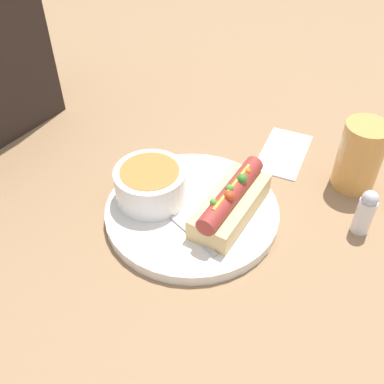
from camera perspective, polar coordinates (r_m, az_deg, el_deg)
ground_plane at (r=0.72m, az=0.00°, el=-2.97°), size 4.00×4.00×0.00m
dinner_plate at (r=0.71m, az=0.00°, el=-2.46°), size 0.27×0.27×0.02m
hot_dog at (r=0.68m, az=4.94°, el=-1.29°), size 0.16×0.07×0.07m
soup_bowl at (r=0.70m, az=-5.29°, el=1.10°), size 0.11×0.11×0.06m
spoon at (r=0.69m, az=-3.16°, el=-2.58°), size 0.06×0.15×0.01m
drinking_glass at (r=0.79m, az=20.54°, el=4.30°), size 0.07×0.07×0.12m
napkin at (r=0.86m, az=11.57°, el=4.98°), size 0.15×0.10×0.01m
salt_shaker at (r=0.72m, az=21.14°, el=-2.37°), size 0.03×0.03×0.08m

